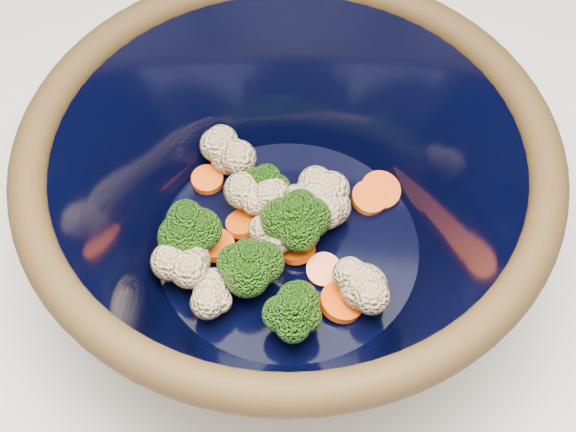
{
  "coord_description": "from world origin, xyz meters",
  "views": [
    {
      "loc": [
        -0.04,
        -0.27,
        1.44
      ],
      "look_at": [
        -0.07,
        0.05,
        0.97
      ],
      "focal_mm": 50.0,
      "sensor_mm": 36.0,
      "label": 1
    }
  ],
  "objects": [
    {
      "name": "vegetable_pile",
      "position": [
        -0.08,
        0.04,
        0.96
      ],
      "size": [
        0.18,
        0.17,
        0.06
      ],
      "color": "#608442",
      "rests_on": "mixing_bowl"
    },
    {
      "name": "mixing_bowl",
      "position": [
        -0.07,
        0.05,
        0.99
      ],
      "size": [
        0.43,
        0.43,
        0.16
      ],
      "rotation": [
        0.0,
        0.0,
        -0.32
      ],
      "color": "black",
      "rests_on": "counter"
    }
  ]
}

